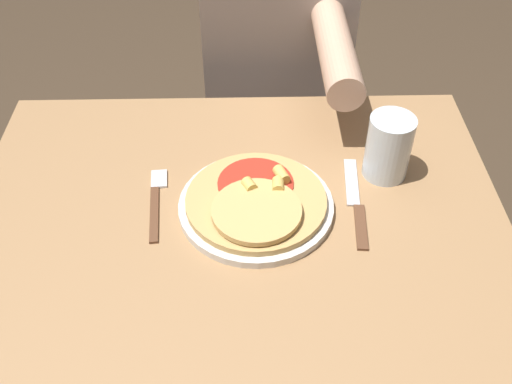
{
  "coord_description": "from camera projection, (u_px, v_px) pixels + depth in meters",
  "views": [
    {
      "loc": [
        0.02,
        -0.7,
        1.47
      ],
      "look_at": [
        0.03,
        0.02,
        0.79
      ],
      "focal_mm": 42.0,
      "sensor_mm": 36.0,
      "label": 1
    }
  ],
  "objects": [
    {
      "name": "plate",
      "position": [
        256.0,
        206.0,
        1.01
      ],
      "size": [
        0.26,
        0.26,
        0.01
      ],
      "color": "silver",
      "rests_on": "dining_table"
    },
    {
      "name": "fork",
      "position": [
        156.0,
        199.0,
        1.03
      ],
      "size": [
        0.03,
        0.18,
        0.0
      ],
      "color": "brown",
      "rests_on": "dining_table"
    },
    {
      "name": "dining_table",
      "position": [
        238.0,
        273.0,
        1.1
      ],
      "size": [
        0.91,
        0.71,
        0.75
      ],
      "color": "#9E754C",
      "rests_on": "ground_plane"
    },
    {
      "name": "drinking_glass",
      "position": [
        388.0,
        147.0,
        1.04
      ],
      "size": [
        0.08,
        0.08,
        0.12
      ],
      "color": "silver",
      "rests_on": "dining_table"
    },
    {
      "name": "pizza",
      "position": [
        257.0,
        201.0,
        1.0
      ],
      "size": [
        0.24,
        0.24,
        0.04
      ],
      "color": "tan",
      "rests_on": "plate"
    },
    {
      "name": "knife",
      "position": [
        356.0,
        203.0,
        1.02
      ],
      "size": [
        0.03,
        0.22,
        0.0
      ],
      "color": "brown",
      "rests_on": "dining_table"
    },
    {
      "name": "person_diner",
      "position": [
        277.0,
        68.0,
        1.47
      ],
      "size": [
        0.34,
        0.52,
        1.17
      ],
      "color": "#2D2D38",
      "rests_on": "ground_plane"
    }
  ]
}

